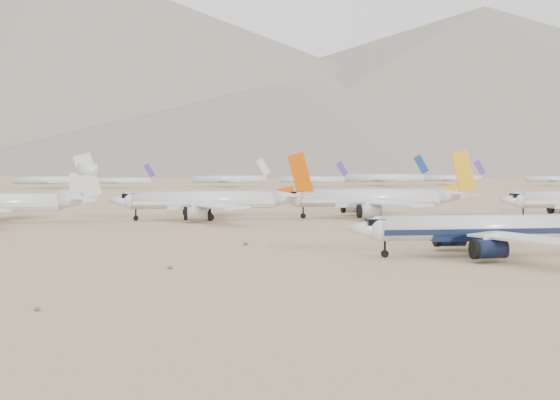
% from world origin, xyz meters
% --- Properties ---
extents(ground, '(7000.00, 7000.00, 0.00)m').
position_xyz_m(ground, '(0.00, 0.00, 0.00)').
color(ground, '#957957').
rests_on(ground, ground).
extents(main_airliner, '(45.93, 44.86, 16.21)m').
position_xyz_m(main_airliner, '(8.12, -6.55, 4.46)').
color(main_airliner, silver).
rests_on(main_airliner, ground).
extents(row2_gold_tail, '(51.60, 50.46, 18.37)m').
position_xyz_m(row2_gold_tail, '(11.14, 76.46, 5.14)').
color(row2_gold_tail, silver).
rests_on(row2_gold_tail, ground).
extents(row2_orange_tail, '(49.69, 48.61, 17.72)m').
position_xyz_m(row2_orange_tail, '(-33.38, 75.14, 4.97)').
color(row2_orange_tail, silver).
rests_on(row2_orange_tail, ground).
extents(distant_storage_row, '(521.54, 58.75, 16.25)m').
position_xyz_m(distant_storage_row, '(-8.25, 311.96, 4.42)').
color(distant_storage_row, silver).
rests_on(distant_storage_row, ground).
extents(mountain_range, '(7354.00, 3024.00, 470.00)m').
position_xyz_m(mountain_range, '(70.18, 1648.01, 190.32)').
color(mountain_range, slate).
rests_on(mountain_range, ground).
extents(foothills, '(4637.50, 1395.00, 155.00)m').
position_xyz_m(foothills, '(526.68, 1100.00, 67.15)').
color(foothills, slate).
rests_on(foothills, ground).
extents(desert_scrub, '(233.60, 121.67, 0.63)m').
position_xyz_m(desert_scrub, '(-20.73, -21.89, 0.28)').
color(desert_scrub, brown).
rests_on(desert_scrub, ground).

